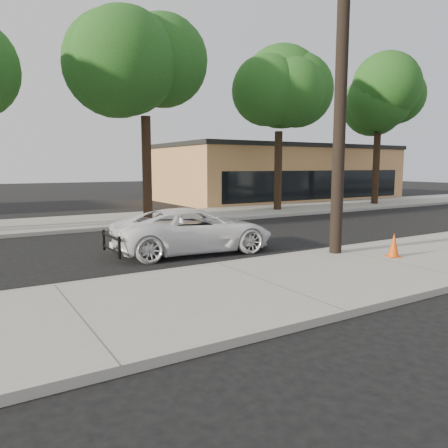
{
  "coord_description": "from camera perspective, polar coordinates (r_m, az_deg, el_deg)",
  "views": [
    {
      "loc": [
        -5.59,
        -11.61,
        2.64
      ],
      "look_at": [
        0.78,
        -1.14,
        1.0
      ],
      "focal_mm": 35.0,
      "sensor_mm": 36.0,
      "label": 1
    }
  ],
  "objects": [
    {
      "name": "near_sidewalk",
      "position": [
        9.55,
        5.91,
        -8.0
      ],
      "size": [
        90.0,
        4.4,
        0.15
      ],
      "primitive_type": "cube",
      "color": "gray",
      "rests_on": "ground"
    },
    {
      "name": "curb_near",
      "position": [
        11.32,
        -0.86,
        -5.47
      ],
      "size": [
        90.0,
        0.12,
        0.16
      ],
      "primitive_type": "cube",
      "color": "#9E9B93",
      "rests_on": "ground"
    },
    {
      "name": "tree_c",
      "position": [
        21.2,
        -9.59,
        19.14
      ],
      "size": [
        4.96,
        4.8,
        9.55
      ],
      "color": "black",
      "rests_on": "far_sidewalk"
    },
    {
      "name": "tree_e",
      "position": [
        30.94,
        20.07,
        14.71
      ],
      "size": [
        4.8,
        4.65,
        9.25
      ],
      "color": "black",
      "rests_on": "far_sidewalk"
    },
    {
      "name": "tree_d",
      "position": [
        25.41,
        7.8,
        15.99
      ],
      "size": [
        4.5,
        4.35,
        8.75
      ],
      "color": "black",
      "rests_on": "far_sidewalk"
    },
    {
      "name": "far_sidewalk",
      "position": [
        21.03,
        -15.66,
        0.34
      ],
      "size": [
        90.0,
        5.0,
        0.15
      ],
      "primitive_type": "cube",
      "color": "gray",
      "rests_on": "ground"
    },
    {
      "name": "building_main",
      "position": [
        35.05,
        6.75,
        6.54
      ],
      "size": [
        18.0,
        10.0,
        4.0
      ],
      "primitive_type": "cube",
      "color": "#AD7748",
      "rests_on": "ground"
    },
    {
      "name": "police_cruiser",
      "position": [
        13.39,
        -3.94,
        -0.8
      ],
      "size": [
        5.1,
        2.73,
        1.36
      ],
      "primitive_type": "imported",
      "rotation": [
        0.0,
        0.0,
        1.47
      ],
      "color": "white",
      "rests_on": "ground"
    },
    {
      "name": "ground",
      "position": [
        13.15,
        -5.51,
        -3.99
      ],
      "size": [
        120.0,
        120.0,
        0.0
      ],
      "primitive_type": "plane",
      "color": "black",
      "rests_on": "ground"
    },
    {
      "name": "traffic_cone",
      "position": [
        12.88,
        21.3,
        -2.6
      ],
      "size": [
        0.43,
        0.43,
        0.66
      ],
      "rotation": [
        0.0,
        0.0,
        -0.3
      ],
      "color": "#DF4B0B",
      "rests_on": "near_sidewalk"
    },
    {
      "name": "utility_pole",
      "position": [
        12.96,
        15.01,
        16.51
      ],
      "size": [
        1.4,
        0.34,
        9.0
      ],
      "color": "black",
      "rests_on": "near_sidewalk"
    }
  ]
}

